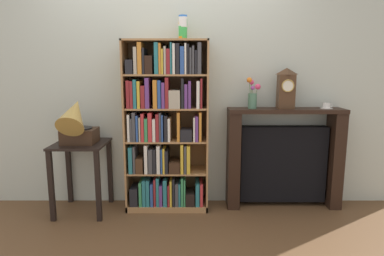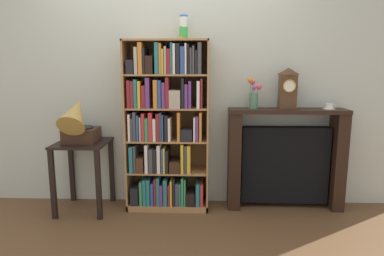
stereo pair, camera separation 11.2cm
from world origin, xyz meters
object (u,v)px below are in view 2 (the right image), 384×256
fireplace_mantel (285,159)px  flower_vase (254,96)px  gramophone (78,121)px  mantel_clock (288,88)px  bookshelf (165,130)px  teacup_with_saucer (329,107)px  side_table_left (83,160)px  cup_stack (184,28)px

fireplace_mantel → flower_vase: 0.74m
fireplace_mantel → gramophone: bearing=-173.6°
mantel_clock → flower_vase: (-0.33, 0.01, -0.08)m
bookshelf → mantel_clock: size_ratio=4.22×
teacup_with_saucer → gramophone: bearing=-175.2°
fireplace_mantel → mantel_clock: bearing=-117.4°
bookshelf → gramophone: (-0.83, -0.16, 0.11)m
bookshelf → side_table_left: (-0.83, -0.08, -0.29)m
side_table_left → flower_vase: 1.83m
gramophone → bookshelf: bearing=11.3°
gramophone → mantel_clock: bearing=5.7°
bookshelf → gramophone: 0.85m
side_table_left → teacup_with_saucer: 2.52m
bookshelf → fireplace_mantel: (1.23, 0.07, -0.31)m
mantel_clock → fireplace_mantel: bearing=62.6°
flower_vase → side_table_left: bearing=-175.7°
cup_stack → fireplace_mantel: (1.04, 0.03, -1.31)m
bookshelf → teacup_with_saucer: (1.63, 0.04, 0.24)m
side_table_left → gramophone: size_ratio=1.38×
flower_vase → teacup_with_saucer: flower_vase is taller
bookshelf → teacup_with_saucer: bookshelf is taller
bookshelf → teacup_with_saucer: 1.65m
bookshelf → mantel_clock: (1.21, 0.04, 0.42)m
mantel_clock → cup_stack: bearing=-179.9°
cup_stack → fireplace_mantel: size_ratio=0.20×
side_table_left → flower_vase: size_ratio=2.28×
mantel_clock → gramophone: bearing=-174.3°
side_table_left → gramophone: 0.41m
fireplace_mantel → flower_vase: bearing=-176.6°
gramophone → fireplace_mantel: (2.05, 0.23, -0.42)m
side_table_left → teacup_with_saucer: teacup_with_saucer is taller
bookshelf → gramophone: bookshelf is taller
teacup_with_saucer → flower_vase: bearing=179.8°
cup_stack → teacup_with_saucer: 1.63m
gramophone → flower_vase: flower_vase is taller
bookshelf → fireplace_mantel: bearing=3.0°
bookshelf → flower_vase: (0.88, 0.05, 0.34)m
fireplace_mantel → teacup_with_saucer: size_ratio=9.26×
bookshelf → flower_vase: 0.95m
mantel_clock → flower_vase: 0.34m
cup_stack → teacup_with_saucer: (1.44, 0.00, -0.76)m
gramophone → teacup_with_saucer: size_ratio=4.07×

